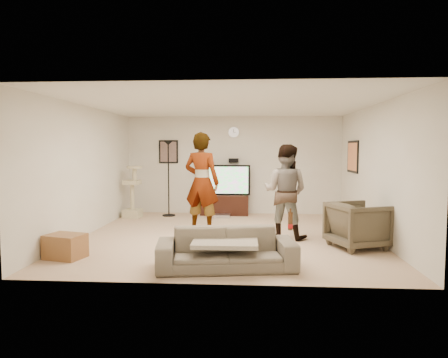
# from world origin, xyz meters

# --- Properties ---
(floor) EXTENTS (5.50, 5.50, 0.02)m
(floor) POSITION_xyz_m (0.00, 0.00, -0.01)
(floor) COLOR tan
(floor) RESTS_ON ground
(ceiling) EXTENTS (5.50, 5.50, 0.02)m
(ceiling) POSITION_xyz_m (0.00, 0.00, 2.51)
(ceiling) COLOR white
(ceiling) RESTS_ON wall_back
(wall_back) EXTENTS (5.50, 0.04, 2.50)m
(wall_back) POSITION_xyz_m (0.00, 2.75, 1.25)
(wall_back) COLOR beige
(wall_back) RESTS_ON floor
(wall_front) EXTENTS (5.50, 0.04, 2.50)m
(wall_front) POSITION_xyz_m (0.00, -2.75, 1.25)
(wall_front) COLOR beige
(wall_front) RESTS_ON floor
(wall_left) EXTENTS (0.04, 5.50, 2.50)m
(wall_left) POSITION_xyz_m (-2.75, 0.00, 1.25)
(wall_left) COLOR beige
(wall_left) RESTS_ON floor
(wall_right) EXTENTS (0.04, 5.50, 2.50)m
(wall_right) POSITION_xyz_m (2.75, 0.00, 1.25)
(wall_right) COLOR beige
(wall_right) RESTS_ON floor
(wall_clock) EXTENTS (0.26, 0.04, 0.26)m
(wall_clock) POSITION_xyz_m (0.00, 2.72, 2.10)
(wall_clock) COLOR white
(wall_clock) RESTS_ON wall_back
(wall_speaker) EXTENTS (0.25, 0.10, 0.10)m
(wall_speaker) POSITION_xyz_m (0.00, 2.69, 1.38)
(wall_speaker) COLOR black
(wall_speaker) RESTS_ON wall_back
(picture_back) EXTENTS (0.42, 0.03, 0.52)m
(picture_back) POSITION_xyz_m (-1.70, 2.73, 1.60)
(picture_back) COLOR #6D5651
(picture_back) RESTS_ON wall_back
(picture_right) EXTENTS (0.03, 0.78, 0.62)m
(picture_right) POSITION_xyz_m (2.73, 1.60, 1.50)
(picture_right) COLOR #F58654
(picture_right) RESTS_ON wall_right
(tv_stand) EXTENTS (1.21, 0.45, 0.50)m
(tv_stand) POSITION_xyz_m (-0.22, 2.50, 0.25)
(tv_stand) COLOR black
(tv_stand) RESTS_ON floor
(console_box) EXTENTS (0.40, 0.30, 0.07)m
(console_box) POSITION_xyz_m (-0.26, 2.11, 0.04)
(console_box) COLOR silver
(console_box) RESTS_ON floor
(tv) EXTENTS (1.29, 0.08, 0.77)m
(tv) POSITION_xyz_m (-0.22, 2.50, 0.89)
(tv) COLOR black
(tv) RESTS_ON tv_stand
(tv_screen) EXTENTS (1.19, 0.01, 0.68)m
(tv_screen) POSITION_xyz_m (-0.22, 2.46, 0.89)
(tv_screen) COLOR #31F14A
(tv_screen) RESTS_ON tv
(floor_lamp) EXTENTS (0.32, 0.32, 1.88)m
(floor_lamp) POSITION_xyz_m (-1.60, 2.23, 0.94)
(floor_lamp) COLOR black
(floor_lamp) RESTS_ON floor
(cat_tree) EXTENTS (0.42, 0.42, 1.27)m
(cat_tree) POSITION_xyz_m (-2.44, 1.95, 0.63)
(cat_tree) COLOR #C1B891
(cat_tree) RESTS_ON floor
(person_left) EXTENTS (0.84, 0.68, 2.01)m
(person_left) POSITION_xyz_m (-0.54, 0.36, 1.00)
(person_left) COLOR #9D9D9D
(person_left) RESTS_ON floor
(person_right) EXTENTS (1.04, 0.94, 1.76)m
(person_right) POSITION_xyz_m (1.09, -0.07, 0.88)
(person_right) COLOR #3F6AA0
(person_right) RESTS_ON floor
(sofa) EXTENTS (2.01, 1.02, 0.56)m
(sofa) POSITION_xyz_m (0.10, -2.08, 0.28)
(sofa) COLOR #695F51
(sofa) RESTS_ON floor
(throw_blanket) EXTENTS (0.91, 0.71, 0.06)m
(throw_blanket) POSITION_xyz_m (0.09, -2.08, 0.38)
(throw_blanket) COLOR #B8A992
(throw_blanket) RESTS_ON sofa
(beer_bottle) EXTENTS (0.06, 0.06, 0.25)m
(beer_bottle) POSITION_xyz_m (0.99, -2.08, 0.69)
(beer_bottle) COLOR #482812
(beer_bottle) RESTS_ON sofa
(armchair) EXTENTS (1.09, 1.08, 0.78)m
(armchair) POSITION_xyz_m (2.25, -0.76, 0.39)
(armchair) COLOR #453D2E
(armchair) RESTS_ON floor
(side_table) EXTENTS (0.64, 0.54, 0.37)m
(side_table) POSITION_xyz_m (-2.40, -1.71, 0.18)
(side_table) COLOR brown
(side_table) RESTS_ON floor
(toy_ball) EXTENTS (0.07, 0.07, 0.07)m
(toy_ball) POSITION_xyz_m (-0.91, 0.22, 0.03)
(toy_ball) COLOR #0C93AE
(toy_ball) RESTS_ON floor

